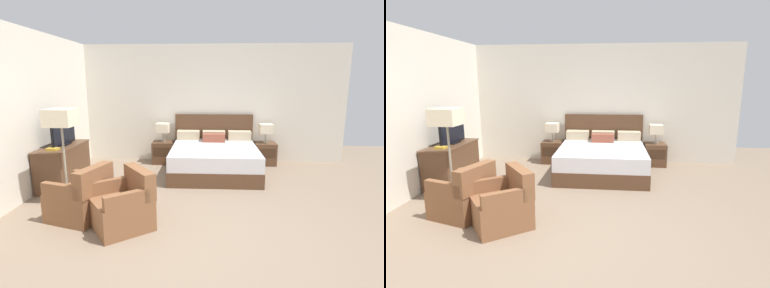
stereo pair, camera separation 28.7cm
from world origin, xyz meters
TOP-DOWN VIEW (x-y plane):
  - ground_plane at (0.00, 0.00)m, footprint 11.33×11.33m
  - wall_back at (0.00, 3.81)m, footprint 6.68×0.06m
  - wall_left at (-2.77, 1.59)m, footprint 0.06×5.58m
  - bed at (0.30, 2.81)m, footprint 1.82×1.98m
  - nightstand_left at (-0.88, 3.49)m, footprint 0.48×0.45m
  - nightstand_right at (1.47, 3.49)m, footprint 0.48×0.45m
  - table_lamp_left at (-0.88, 3.49)m, footprint 0.29×0.29m
  - table_lamp_right at (1.47, 3.49)m, footprint 0.29×0.29m
  - dresser at (-2.46, 1.83)m, footprint 0.51×1.24m
  - tv at (-2.46, 1.92)m, footprint 0.18×0.83m
  - book_red_cover at (-2.45, 1.48)m, footprint 0.19×0.15m
  - armchair_by_window at (-1.58, 0.52)m, footprint 0.86×0.85m
  - armchair_companion at (-0.92, 0.29)m, footprint 0.96×0.96m
  - floor_lamp at (-2.00, 0.96)m, footprint 0.40×0.40m

SIDE VIEW (x-z plane):
  - ground_plane at x=0.00m, z-range 0.00..0.00m
  - nightstand_left at x=-0.88m, z-range 0.00..0.51m
  - nightstand_right at x=1.47m, z-range 0.00..0.51m
  - armchair_by_window at x=-1.58m, z-range -0.10..0.66m
  - armchair_companion at x=-0.92m, z-range -0.10..0.66m
  - bed at x=0.30m, z-range -0.25..0.88m
  - dresser at x=-2.46m, z-range 0.01..0.76m
  - book_red_cover at x=-2.45m, z-range 0.75..0.78m
  - table_lamp_left at x=-0.88m, z-range 0.61..1.04m
  - table_lamp_right at x=1.47m, z-range 0.61..1.04m
  - tv at x=-2.46m, z-range 0.74..1.23m
  - floor_lamp at x=-2.00m, z-range 0.54..2.02m
  - wall_back at x=0.00m, z-range 0.00..2.72m
  - wall_left at x=-2.77m, z-range 0.00..2.72m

